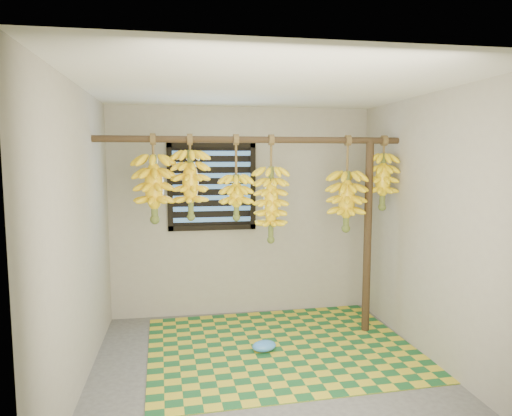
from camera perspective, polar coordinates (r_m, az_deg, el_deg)
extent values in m
cube|color=#4C4C4C|center=(4.19, 1.34, -19.60)|extent=(3.00, 3.00, 0.01)
cube|color=silver|center=(3.82, 1.43, 15.02)|extent=(3.00, 3.00, 0.01)
cube|color=gray|center=(5.29, -1.73, -0.49)|extent=(3.00, 0.01, 2.40)
cube|color=gray|center=(3.84, -21.32, -3.54)|extent=(0.01, 3.00, 2.40)
cube|color=gray|center=(4.37, 21.18, -2.38)|extent=(0.01, 3.00, 2.40)
cube|color=black|center=(5.21, -5.53, 2.68)|extent=(1.00, 0.04, 1.00)
cylinder|color=#3C2A19|center=(4.46, -0.33, 8.53)|extent=(3.00, 0.06, 0.06)
cylinder|color=#3C2A19|center=(4.87, 13.77, -3.64)|extent=(0.08, 0.08, 2.00)
cube|color=#185328|center=(4.62, 3.13, -16.93)|extent=(2.59, 2.10, 0.01)
ellipsoid|color=#3C84DF|center=(4.49, 1.02, -16.86)|extent=(0.28, 0.23, 0.10)
cylinder|color=brown|center=(4.41, -12.74, 7.46)|extent=(0.02, 0.02, 0.21)
cylinder|color=#4C5923|center=(4.42, -12.62, 2.66)|extent=(0.07, 0.07, 0.59)
cylinder|color=brown|center=(4.40, -8.27, 7.85)|extent=(0.02, 0.02, 0.16)
cylinder|color=#4C5923|center=(4.41, -8.19, 3.15)|extent=(0.06, 0.06, 0.62)
cylinder|color=brown|center=(4.44, -2.50, 6.39)|extent=(0.02, 0.02, 0.39)
cylinder|color=#4C5923|center=(4.45, -2.48, 1.65)|extent=(0.05, 0.05, 0.40)
cylinder|color=brown|center=(4.49, 1.90, 6.86)|extent=(0.02, 0.02, 0.32)
cylinder|color=#4C5923|center=(4.51, 1.88, 0.69)|extent=(0.05, 0.05, 0.71)
cylinder|color=brown|center=(4.71, 11.36, 6.42)|extent=(0.02, 0.02, 0.37)
cylinder|color=#4C5923|center=(4.73, 11.25, 1.11)|extent=(0.06, 0.06, 0.57)
cylinder|color=brown|center=(4.87, 15.70, 7.35)|extent=(0.02, 0.02, 0.19)
cylinder|color=#4C5923|center=(4.87, 15.58, 3.46)|extent=(0.06, 0.06, 0.53)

